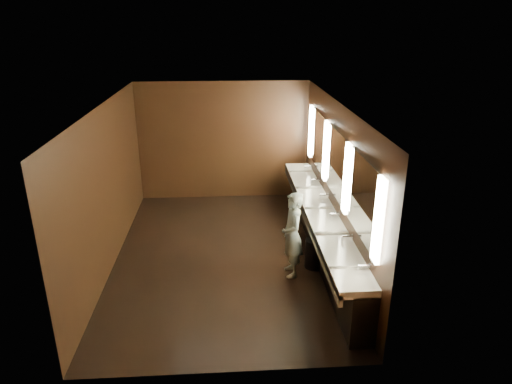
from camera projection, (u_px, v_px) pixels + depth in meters
floor at (225, 255)px, 8.50m from camera, size 6.00×6.00×0.00m
ceiling at (221, 105)px, 7.49m from camera, size 4.00×6.00×0.02m
wall_back at (223, 141)px, 10.79m from camera, size 4.00×0.02×2.80m
wall_front at (223, 276)px, 5.21m from camera, size 4.00×0.02×2.80m
wall_left at (108, 188)px, 7.88m from camera, size 0.02×6.00×2.80m
wall_right at (336, 182)px, 8.12m from camera, size 0.02×6.00×2.80m
sink_counter at (322, 228)px, 8.44m from camera, size 0.55×5.40×1.01m
mirror_band at (336, 164)px, 8.00m from camera, size 0.06×5.03×1.15m
person at (292, 235)px, 7.64m from camera, size 0.40×0.57×1.49m
trash_bin at (315, 253)px, 8.03m from camera, size 0.35×0.35×0.53m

